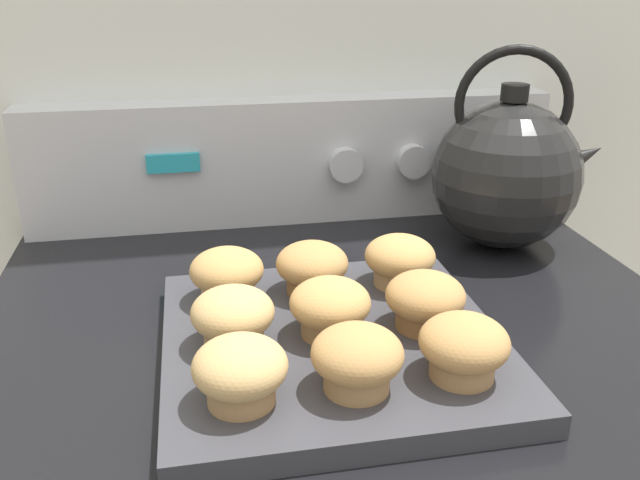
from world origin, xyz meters
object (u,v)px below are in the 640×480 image
object	(u,v)px
muffin_r0_c0	(240,371)
muffin_r1_c2	(425,300)
muffin_r2_c0	(227,274)
muffin_r2_c1	(312,267)
muffin_r0_c1	(357,359)
muffin_pan	(332,344)
muffin_r1_c1	(330,307)
muffin_r2_c2	(400,260)
tea_kettle	(507,172)
muffin_r1_c0	(233,317)
muffin_r0_c2	(464,347)

from	to	relation	value
muffin_r0_c0	muffin_r1_c2	distance (m)	0.20
muffin_r2_c0	muffin_r2_c1	world-z (taller)	same
muffin_r1_c2	muffin_r2_c0	bearing A→B (deg)	152.69
muffin_r0_c1	muffin_r2_c0	world-z (taller)	same
muffin_pan	muffin_r1_c1	world-z (taller)	muffin_r1_c1
muffin_r2_c1	muffin_r2_c2	xyz separation A→B (m)	(0.09, 0.00, 0.00)
muffin_r2_c0	muffin_r2_c2	bearing A→B (deg)	0.31
muffin_pan	tea_kettle	distance (m)	0.36
muffin_r2_c0	muffin_r2_c2	distance (m)	0.18
tea_kettle	muffin_r1_c0	bearing A→B (deg)	-148.03
muffin_r0_c1	muffin_r1_c1	size ratio (longest dim) A/B	1.00
muffin_r1_c0	tea_kettle	xyz separation A→B (m)	(0.36, 0.22, 0.05)
tea_kettle	muffin_r2_c1	bearing A→B (deg)	-153.60
muffin_r0_c1	muffin_r2_c1	bearing A→B (deg)	91.45
muffin_r1_c2	muffin_r0_c2	bearing A→B (deg)	-87.34
muffin_pan	muffin_r0_c2	world-z (taller)	muffin_r0_c2
muffin_pan	muffin_r2_c1	distance (m)	0.10
muffin_r1_c2	muffin_r2_c0	size ratio (longest dim) A/B	1.00
muffin_r1_c0	muffin_r1_c1	xyz separation A→B (m)	(0.09, 0.00, 0.00)
muffin_r1_c2	muffin_r2_c0	world-z (taller)	same
muffin_r0_c0	muffin_r1_c1	bearing A→B (deg)	44.99
muffin_pan	muffin_r2_c1	size ratio (longest dim) A/B	4.14
muffin_r0_c0	muffin_r1_c1	size ratio (longest dim) A/B	1.00
muffin_r2_c2	muffin_r0_c0	bearing A→B (deg)	-135.65
muffin_pan	muffin_r0_c2	distance (m)	0.13
muffin_r1_c2	muffin_r2_c1	xyz separation A→B (m)	(-0.09, 0.09, 0.00)
muffin_r1_c0	muffin_r1_c2	distance (m)	0.18
muffin_r0_c2	muffin_r2_c0	distance (m)	0.25
muffin_pan	tea_kettle	size ratio (longest dim) A/B	1.22
muffin_r0_c0	muffin_r0_c2	bearing A→B (deg)	0.35
muffin_r0_c1	muffin_r1_c2	size ratio (longest dim) A/B	1.00
muffin_r1_c0	muffin_r0_c2	bearing A→B (deg)	-25.36
muffin_r0_c2	muffin_r1_c2	xyz separation A→B (m)	(-0.00, 0.08, 0.00)
muffin_r2_c0	muffin_r2_c2	size ratio (longest dim) A/B	1.00
muffin_r2_c0	tea_kettle	distance (m)	0.38
muffin_pan	tea_kettle	bearing A→B (deg)	39.64
muffin_r1_c0	tea_kettle	distance (m)	0.42
muffin_r0_c1	muffin_r0_c2	world-z (taller)	same
muffin_r2_c2	tea_kettle	distance (m)	0.23
muffin_r1_c2	tea_kettle	xyz separation A→B (m)	(0.18, 0.22, 0.05)
muffin_r1_c1	muffin_r2_c2	xyz separation A→B (m)	(0.09, 0.09, 0.00)
muffin_r1_c2	muffin_pan	bearing A→B (deg)	178.07
muffin_r0_c2	muffin_r1_c2	distance (m)	0.08
muffin_r0_c0	muffin_r2_c1	bearing A→B (deg)	63.54
muffin_r2_c1	muffin_pan	bearing A→B (deg)	-88.13
muffin_r2_c0	tea_kettle	size ratio (longest dim) A/B	0.30
muffin_r2_c0	muffin_r1_c1	bearing A→B (deg)	-45.12
muffin_r0_c2	muffin_r1_c0	bearing A→B (deg)	154.64
muffin_r1_c1	muffin_r0_c1	bearing A→B (deg)	-87.63
muffin_r0_c0	muffin_r0_c1	world-z (taller)	same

